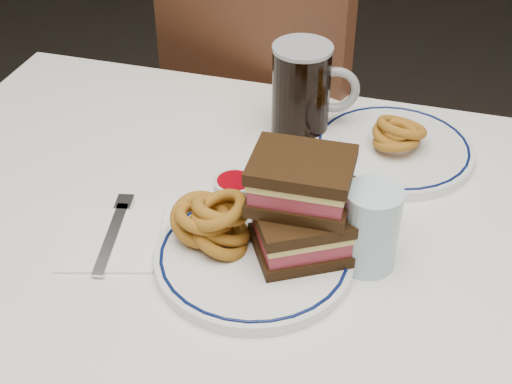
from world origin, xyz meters
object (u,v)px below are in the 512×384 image
(reuben_sandwich, at_px, (303,206))
(far_plate, at_px, (393,149))
(chair_far, at_px, (282,130))
(beer_mug, at_px, (303,91))
(main_plate, at_px, (254,257))

(reuben_sandwich, xyz_separation_m, far_plate, (0.09, 0.27, -0.07))
(chair_far, xyz_separation_m, beer_mug, (0.12, -0.34, 0.30))
(chair_far, relative_size, far_plate, 3.89)
(reuben_sandwich, height_order, beer_mug, beer_mug)
(chair_far, height_order, main_plate, chair_far)
(main_plate, height_order, reuben_sandwich, reuben_sandwich)
(main_plate, relative_size, far_plate, 1.03)
(main_plate, bearing_deg, chair_far, 100.99)
(chair_far, height_order, beer_mug, chair_far)
(main_plate, relative_size, beer_mug, 1.65)
(main_plate, xyz_separation_m, far_plate, (0.14, 0.30, -0.00))
(main_plate, distance_m, far_plate, 0.34)
(chair_far, distance_m, reuben_sandwich, 0.72)
(reuben_sandwich, bearing_deg, far_plate, 72.48)
(main_plate, height_order, beer_mug, beer_mug)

